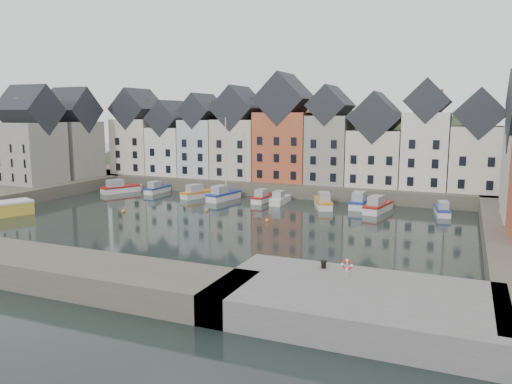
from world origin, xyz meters
The scene contains 19 objects.
ground centered at (0.00, 0.00, 0.00)m, with size 260.00×260.00×0.00m, color black.
far_quay centered at (0.00, 30.00, 1.00)m, with size 90.00×16.00×2.00m, color #544F41.
near_quay centered at (22.00, -20.00, 1.00)m, with size 18.00×10.00×2.00m, color #60605E.
hillside centered at (0.02, 56.00, -17.96)m, with size 153.60×70.40×64.00m.
far_terrace centered at (3.21, 28.00, 8.88)m, with size 72.37×8.16×17.78m.
left_terrace centered at (-36.00, 13.50, 8.88)m, with size 7.65×17.00×15.69m.
mooring_buoys centered at (-4.00, 5.33, 0.15)m, with size 20.50×5.50×0.50m.
boat_a centered at (-25.22, 16.61, 0.74)m, with size 4.57×6.74×2.49m.
boat_b centered at (-19.31, 18.91, 0.65)m, with size 1.78×5.72×2.20m.
boat_c centered at (-10.52, 17.23, 0.71)m, with size 4.08×6.50×2.39m.
boat_d centered at (-5.95, 16.84, 0.83)m, with size 3.09×6.92×12.77m.
boat_e centered at (0.31, 17.71, 0.66)m, with size 1.83×5.78×2.21m.
boat_f centered at (3.13, 17.38, 0.64)m, with size 2.01×5.70×2.16m.
boat_g centered at (9.85, 16.80, 0.75)m, with size 4.28×6.83×2.51m.
boat_h centered at (14.57, 18.88, 0.76)m, with size 2.10×6.65×2.55m.
boat_i centered at (17.47, 16.42, 0.76)m, with size 3.19×6.88×2.54m.
boat_j centered at (25.58, 17.86, 0.62)m, with size 2.50×5.63×2.09m.
mooring_bollard centered at (18.93, -16.50, 2.31)m, with size 0.48×0.48×0.56m.
life_ring_post centered at (20.94, -17.87, 2.86)m, with size 0.80×0.17×1.30m.
Camera 1 is at (27.97, -50.59, 13.09)m, focal length 35.00 mm.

